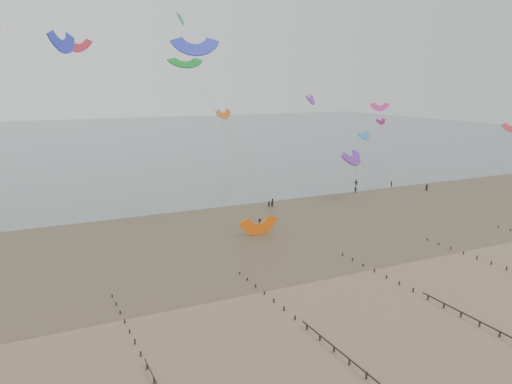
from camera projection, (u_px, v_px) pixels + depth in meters
ground at (370, 287)px, 67.34m from camera, size 500.00×500.00×0.00m
sea_and_shore at (239, 226)px, 95.82m from camera, size 500.00×665.00×0.03m
kitesurfers at (307, 199)px, 114.75m from camera, size 119.19×25.43×1.88m
grounded_kite at (259, 234)px, 90.79m from camera, size 6.66×5.29×3.56m
kites_airborne at (134, 98)px, 140.62m from camera, size 239.06×113.41×40.52m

